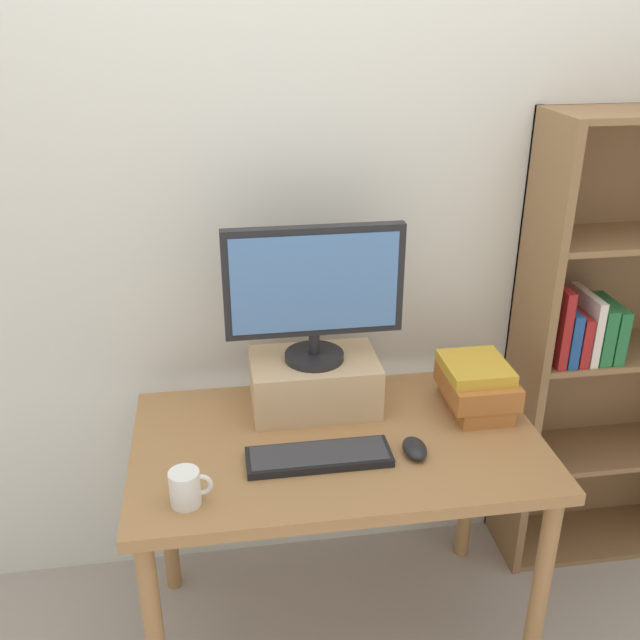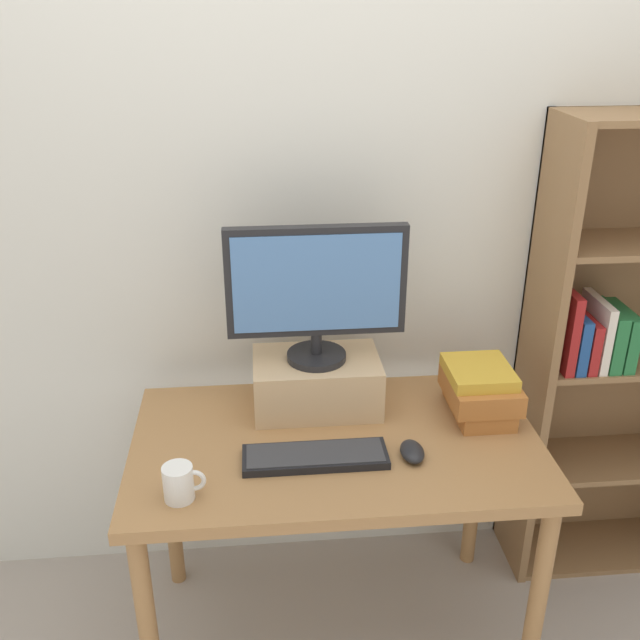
{
  "view_description": "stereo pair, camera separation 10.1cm",
  "coord_description": "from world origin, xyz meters",
  "px_view_note": "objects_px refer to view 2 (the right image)",
  "views": [
    {
      "loc": [
        -0.3,
        -1.66,
        1.89
      ],
      "look_at": [
        -0.04,
        0.07,
        1.09
      ],
      "focal_mm": 40.0,
      "sensor_mm": 36.0,
      "label": 1
    },
    {
      "loc": [
        -0.2,
        -1.67,
        1.89
      ],
      "look_at": [
        -0.04,
        0.07,
        1.09
      ],
      "focal_mm": 40.0,
      "sensor_mm": 36.0,
      "label": 2
    }
  ],
  "objects_px": {
    "coffee_mug": "(180,483)",
    "book_stack": "(480,391)",
    "bookshelf_unit": "(628,353)",
    "computer_monitor": "(316,289)",
    "desk": "(336,467)",
    "riser_box": "(316,382)",
    "keyboard": "(315,457)",
    "computer_mouse": "(412,452)"
  },
  "relations": [
    {
      "from": "coffee_mug",
      "to": "book_stack",
      "type": "bearing_deg",
      "value": 20.47
    },
    {
      "from": "bookshelf_unit",
      "to": "computer_monitor",
      "type": "bearing_deg",
      "value": -172.87
    },
    {
      "from": "book_stack",
      "to": "coffee_mug",
      "type": "distance_m",
      "value": 0.91
    },
    {
      "from": "book_stack",
      "to": "bookshelf_unit",
      "type": "bearing_deg",
      "value": 20.95
    },
    {
      "from": "desk",
      "to": "computer_monitor",
      "type": "xyz_separation_m",
      "value": [
        -0.04,
        0.19,
        0.48
      ]
    },
    {
      "from": "riser_box",
      "to": "desk",
      "type": "bearing_deg",
      "value": -78.13
    },
    {
      "from": "keyboard",
      "to": "riser_box",
      "type": "bearing_deg",
      "value": 84.13
    },
    {
      "from": "riser_box",
      "to": "book_stack",
      "type": "distance_m",
      "value": 0.48
    },
    {
      "from": "bookshelf_unit",
      "to": "computer_mouse",
      "type": "height_order",
      "value": "bookshelf_unit"
    },
    {
      "from": "riser_box",
      "to": "computer_monitor",
      "type": "relative_size",
      "value": 0.73
    },
    {
      "from": "book_stack",
      "to": "riser_box",
      "type": "bearing_deg",
      "value": 169.35
    },
    {
      "from": "desk",
      "to": "book_stack",
      "type": "height_order",
      "value": "book_stack"
    },
    {
      "from": "desk",
      "to": "book_stack",
      "type": "distance_m",
      "value": 0.48
    },
    {
      "from": "riser_box",
      "to": "book_stack",
      "type": "relative_size",
      "value": 1.52
    },
    {
      "from": "desk",
      "to": "keyboard",
      "type": "relative_size",
      "value": 2.95
    },
    {
      "from": "bookshelf_unit",
      "to": "computer_mouse",
      "type": "bearing_deg",
      "value": -152.68
    },
    {
      "from": "book_stack",
      "to": "coffee_mug",
      "type": "bearing_deg",
      "value": -159.53
    },
    {
      "from": "computer_monitor",
      "to": "book_stack",
      "type": "relative_size",
      "value": 2.07
    },
    {
      "from": "desk",
      "to": "riser_box",
      "type": "distance_m",
      "value": 0.26
    },
    {
      "from": "desk",
      "to": "keyboard",
      "type": "bearing_deg",
      "value": -125.95
    },
    {
      "from": "riser_box",
      "to": "coffee_mug",
      "type": "height_order",
      "value": "riser_box"
    },
    {
      "from": "bookshelf_unit",
      "to": "computer_mouse",
      "type": "xyz_separation_m",
      "value": [
        -0.81,
        -0.42,
        -0.04
      ]
    },
    {
      "from": "riser_box",
      "to": "computer_mouse",
      "type": "relative_size",
      "value": 3.6
    },
    {
      "from": "bookshelf_unit",
      "to": "computer_monitor",
      "type": "distance_m",
      "value": 1.1
    },
    {
      "from": "computer_mouse",
      "to": "bookshelf_unit",
      "type": "bearing_deg",
      "value": 27.32
    },
    {
      "from": "riser_box",
      "to": "computer_mouse",
      "type": "bearing_deg",
      "value": -51.35
    },
    {
      "from": "desk",
      "to": "bookshelf_unit",
      "type": "bearing_deg",
      "value": 17.44
    },
    {
      "from": "computer_mouse",
      "to": "desk",
      "type": "bearing_deg",
      "value": 151.75
    },
    {
      "from": "bookshelf_unit",
      "to": "book_stack",
      "type": "relative_size",
      "value": 6.42
    },
    {
      "from": "computer_mouse",
      "to": "computer_monitor",
      "type": "bearing_deg",
      "value": 128.79
    },
    {
      "from": "riser_box",
      "to": "computer_monitor",
      "type": "height_order",
      "value": "computer_monitor"
    },
    {
      "from": "bookshelf_unit",
      "to": "coffee_mug",
      "type": "xyz_separation_m",
      "value": [
        -1.42,
        -0.54,
        -0.01
      ]
    },
    {
      "from": "keyboard",
      "to": "computer_mouse",
      "type": "height_order",
      "value": "computer_mouse"
    },
    {
      "from": "computer_monitor",
      "to": "coffee_mug",
      "type": "relative_size",
      "value": 4.81
    },
    {
      "from": "bookshelf_unit",
      "to": "coffee_mug",
      "type": "height_order",
      "value": "bookshelf_unit"
    },
    {
      "from": "bookshelf_unit",
      "to": "riser_box",
      "type": "xyz_separation_m",
      "value": [
        -1.05,
        -0.13,
        0.02
      ]
    },
    {
      "from": "bookshelf_unit",
      "to": "book_stack",
      "type": "bearing_deg",
      "value": -159.05
    },
    {
      "from": "bookshelf_unit",
      "to": "computer_monitor",
      "type": "height_order",
      "value": "bookshelf_unit"
    },
    {
      "from": "desk",
      "to": "bookshelf_unit",
      "type": "distance_m",
      "value": 1.07
    },
    {
      "from": "riser_box",
      "to": "computer_mouse",
      "type": "xyz_separation_m",
      "value": [
        0.23,
        -0.29,
        -0.06
      ]
    },
    {
      "from": "riser_box",
      "to": "book_stack",
      "type": "height_order",
      "value": "riser_box"
    },
    {
      "from": "bookshelf_unit",
      "to": "desk",
      "type": "bearing_deg",
      "value": -162.56
    }
  ]
}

